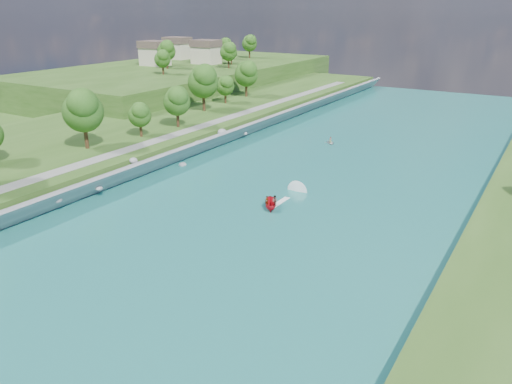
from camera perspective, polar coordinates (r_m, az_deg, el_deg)
The scene contains 11 objects.
ground at distance 66.22m, azimuth -4.20°, elevation -5.33°, with size 260.00×260.00×0.00m, color #2D5119.
river_water at distance 81.92m, azimuth 3.92°, elevation -0.09°, with size 55.00×240.00×0.10m, color #1B685F.
berm_west at distance 112.38m, azimuth -19.34°, elevation 5.40°, with size 45.00×240.00×3.50m, color #2D5119.
ridge_west at distance 186.90m, azimuth -8.10°, elevation 12.82°, with size 60.00×120.00×9.00m, color #2D5119.
riprap_bank at distance 94.68m, azimuth -10.35°, elevation 3.60°, with size 4.78×236.00×4.51m.
riverside_path at distance 99.31m, azimuth -12.93°, elevation 5.24°, with size 3.00×200.00×0.10m, color gray.
ridge_houses at distance 193.72m, azimuth -8.73°, elevation 15.68°, with size 29.50×29.50×8.40m.
trees_west at distance 97.71m, azimuth -20.98°, elevation 7.80°, with size 17.31×149.68×13.91m.
trees_ridge at distance 185.43m, azimuth -4.93°, elevation 15.84°, with size 23.92×63.83×10.88m.
motorboat at distance 76.27m, azimuth 2.25°, elevation -1.07°, with size 3.60×18.93×2.06m.
raft at distance 112.42m, azimuth 8.49°, elevation 5.66°, with size 3.41×3.58×1.54m.
Camera 1 is at (35.13, -48.20, 28.77)m, focal length 35.00 mm.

